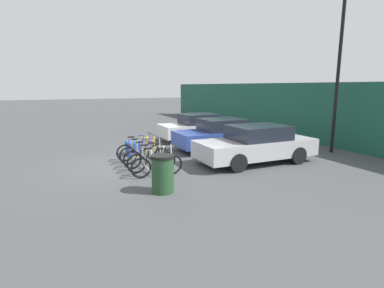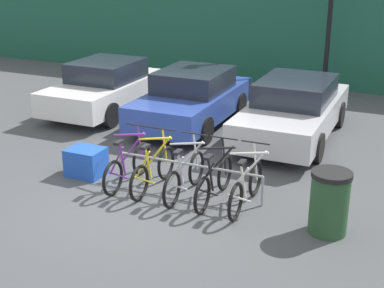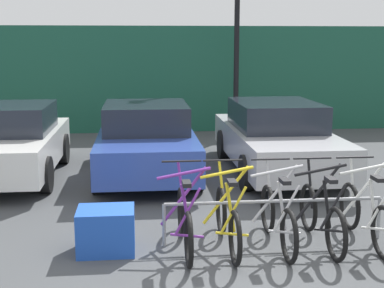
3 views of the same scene
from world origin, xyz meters
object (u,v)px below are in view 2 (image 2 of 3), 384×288
(car_blue, at_px, (192,98))
(car_silver, at_px, (294,109))
(bike_rack, at_px, (188,168))
(bicycle_purple, at_px, (128,165))
(bicycle_white, at_px, (246,187))
(bicycle_yellow, at_px, (153,170))
(car_white, at_px, (106,87))
(bicycle_black, at_px, (214,181))
(bicycle_silver, at_px, (185,176))
(trash_bin, at_px, (329,202))
(cargo_crate, at_px, (86,162))

(car_blue, distance_m, car_silver, 2.58)
(bike_rack, height_order, bicycle_purple, bicycle_purple)
(bicycle_white, bearing_deg, bicycle_yellow, 179.33)
(bike_rack, height_order, bicycle_yellow, bicycle_yellow)
(bike_rack, height_order, car_white, car_white)
(bicycle_yellow, xyz_separation_m, bicycle_black, (1.21, 0.00, 0.00))
(bicycle_silver, distance_m, trash_bin, 2.64)
(car_silver, relative_size, cargo_crate, 6.44)
(bicycle_yellow, xyz_separation_m, car_blue, (-0.95, 3.87, 0.31))
(cargo_crate, bearing_deg, bicycle_purple, -2.24)
(car_silver, height_order, trash_bin, car_silver)
(bicycle_yellow, xyz_separation_m, bicycle_silver, (0.64, 0.00, 0.00))
(bike_rack, distance_m, car_silver, 3.91)
(bicycle_purple, relative_size, bicycle_yellow, 1.00)
(bicycle_black, height_order, bicycle_white, same)
(car_silver, bearing_deg, cargo_crate, -129.01)
(trash_bin, bearing_deg, bicycle_yellow, 174.57)
(bicycle_yellow, bearing_deg, trash_bin, -5.30)
(bicycle_white, bearing_deg, car_white, 142.91)
(bicycle_black, distance_m, bicycle_white, 0.59)
(car_white, bearing_deg, bicycle_purple, -52.67)
(trash_bin, bearing_deg, car_silver, 111.07)
(bicycle_purple, bearing_deg, bicycle_black, -0.11)
(bicycle_purple, bearing_deg, bike_rack, 7.12)
(bicycle_silver, xyz_separation_m, bicycle_white, (1.16, 0.00, 0.00))
(bicycle_yellow, relative_size, cargo_crate, 2.44)
(bike_rack, distance_m, car_blue, 4.05)
(car_silver, bearing_deg, bike_rack, -104.84)
(bicycle_purple, height_order, car_blue, car_blue)
(bicycle_black, bearing_deg, bicycle_yellow, 178.64)
(bike_rack, xyz_separation_m, bicycle_silver, (0.01, -0.15, -0.10))
(car_white, distance_m, car_silver, 5.19)
(bicycle_white, xyz_separation_m, car_silver, (-0.17, 3.92, 0.31))
(bike_rack, relative_size, bicycle_yellow, 1.69)
(trash_bin, bearing_deg, bicycle_white, 168.00)
(bicycle_white, bearing_deg, cargo_crate, 178.68)
(bicycle_white, relative_size, car_silver, 0.38)
(car_silver, bearing_deg, bicycle_black, -96.09)
(bike_rack, height_order, cargo_crate, bike_rack)
(bicycle_silver, height_order, car_white, car_white)
(bike_rack, distance_m, bicycle_purple, 1.19)
(bicycle_yellow, bearing_deg, car_silver, 67.56)
(bike_rack, relative_size, car_silver, 0.64)
(cargo_crate, bearing_deg, car_blue, 81.55)
(bike_rack, height_order, bicycle_black, bicycle_black)
(car_silver, distance_m, trash_bin, 4.54)
(bicycle_yellow, bearing_deg, bicycle_purple, -179.87)
(car_silver, height_order, cargo_crate, car_silver)
(trash_bin, bearing_deg, bicycle_black, 171.40)
(bicycle_white, relative_size, car_white, 0.44)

